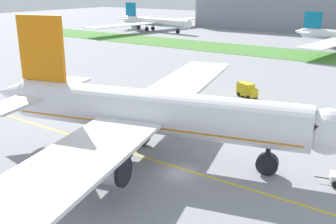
{
  "coord_description": "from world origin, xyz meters",
  "views": [
    {
      "loc": [
        25.14,
        -38.65,
        23.29
      ],
      "look_at": [
        -8.61,
        9.78,
        4.19
      ],
      "focal_mm": 41.87,
      "sensor_mm": 36.0,
      "label": 1
    }
  ],
  "objects_px": {
    "airliner_foreground": "(148,112)",
    "parked_airliner_far_left": "(153,22)",
    "ground_crew_wingwalker_starboard": "(74,140)",
    "service_truck_baggage_loader": "(247,90)"
  },
  "relations": [
    {
      "from": "airliner_foreground",
      "to": "parked_airliner_far_left",
      "type": "relative_size",
      "value": 0.98
    },
    {
      "from": "airliner_foreground",
      "to": "ground_crew_wingwalker_starboard",
      "type": "height_order",
      "value": "airliner_foreground"
    },
    {
      "from": "ground_crew_wingwalker_starboard",
      "to": "parked_airliner_far_left",
      "type": "relative_size",
      "value": 0.02
    },
    {
      "from": "service_truck_baggage_loader",
      "to": "parked_airliner_far_left",
      "type": "height_order",
      "value": "parked_airliner_far_left"
    },
    {
      "from": "ground_crew_wingwalker_starboard",
      "to": "service_truck_baggage_loader",
      "type": "relative_size",
      "value": 0.29
    },
    {
      "from": "ground_crew_wingwalker_starboard",
      "to": "parked_airliner_far_left",
      "type": "bearing_deg",
      "value": 122.57
    },
    {
      "from": "service_truck_baggage_loader",
      "to": "ground_crew_wingwalker_starboard",
      "type": "bearing_deg",
      "value": -104.03
    },
    {
      "from": "service_truck_baggage_loader",
      "to": "parked_airliner_far_left",
      "type": "xyz_separation_m",
      "value": [
        -95.49,
        93.03,
        3.25
      ]
    },
    {
      "from": "airliner_foreground",
      "to": "service_truck_baggage_loader",
      "type": "height_order",
      "value": "airliner_foreground"
    },
    {
      "from": "service_truck_baggage_loader",
      "to": "airliner_foreground",
      "type": "bearing_deg",
      "value": -87.88
    }
  ]
}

